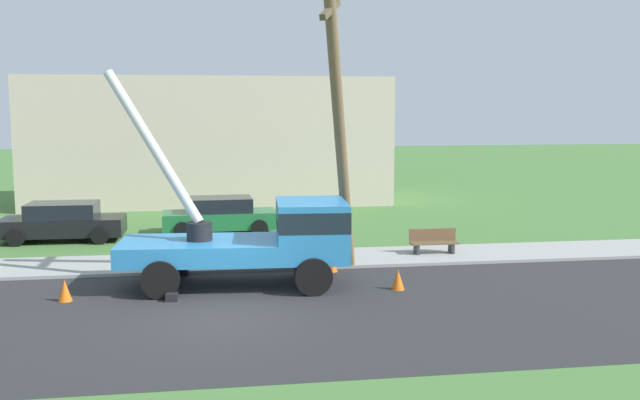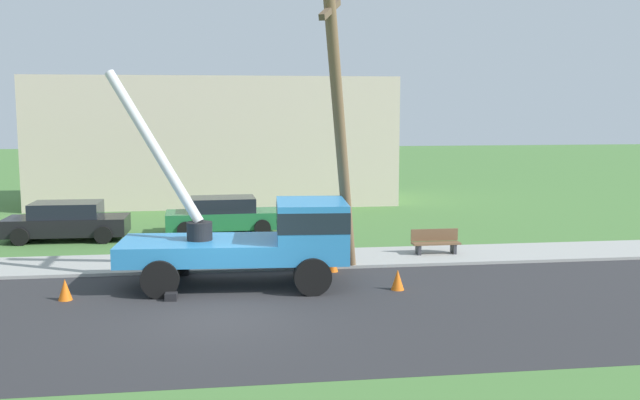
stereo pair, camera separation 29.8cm
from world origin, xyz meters
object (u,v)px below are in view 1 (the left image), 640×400
object	(u,v)px
parked_sedan_black	(63,222)
park_bench	(434,242)
parked_sedan_green	(220,215)
traffic_cone_ahead	(398,280)
utility_truck	(265,235)
traffic_cone_behind	(65,291)
leaning_utility_pole	(339,126)
traffic_cone_curbside	(332,263)

from	to	relation	value
parked_sedan_black	park_bench	distance (m)	13.57
parked_sedan_black	parked_sedan_green	distance (m)	5.81
traffic_cone_ahead	park_bench	size ratio (longest dim) A/B	0.35
parked_sedan_green	park_bench	world-z (taller)	parked_sedan_green
utility_truck	traffic_cone_behind	xyz separation A→B (m)	(-5.19, -0.90, -1.13)
utility_truck	traffic_cone_ahead	size ratio (longest dim) A/B	12.04
traffic_cone_behind	parked_sedan_black	world-z (taller)	parked_sedan_black
leaning_utility_pole	parked_sedan_green	world-z (taller)	leaning_utility_pole
traffic_cone_behind	traffic_cone_curbside	size ratio (longest dim) A/B	1.00
traffic_cone_ahead	traffic_cone_behind	size ratio (longest dim) A/B	1.00
utility_truck	leaning_utility_pole	distance (m)	3.71
traffic_cone_curbside	parked_sedan_black	xyz separation A→B (m)	(-8.96, 6.53, 0.43)
traffic_cone_behind	parked_sedan_black	bearing A→B (deg)	100.71
park_bench	leaning_utility_pole	bearing A→B (deg)	-143.92
traffic_cone_curbside	parked_sedan_green	bearing A→B (deg)	113.87
leaning_utility_pole	traffic_cone_behind	xyz separation A→B (m)	(-7.35, -1.31, -4.11)
parked_sedan_green	park_bench	size ratio (longest dim) A/B	2.79
leaning_utility_pole	parked_sedan_black	distance (m)	12.27
utility_truck	parked_sedan_black	distance (m)	10.46
leaning_utility_pole	parked_sedan_green	xyz separation A→B (m)	(-3.25, 8.15, -3.68)
traffic_cone_ahead	park_bench	distance (m)	4.77
parked_sedan_black	park_bench	size ratio (longest dim) A/B	2.77
leaning_utility_pole	park_bench	bearing A→B (deg)	36.08
traffic_cone_behind	traffic_cone_curbside	bearing A→B (deg)	17.13
traffic_cone_curbside	park_bench	distance (m)	4.14
leaning_utility_pole	traffic_cone_curbside	world-z (taller)	leaning_utility_pole
traffic_cone_curbside	parked_sedan_black	world-z (taller)	parked_sedan_black
traffic_cone_ahead	parked_sedan_black	bearing A→B (deg)	139.28
utility_truck	parked_sedan_green	size ratio (longest dim) A/B	1.51
traffic_cone_behind	traffic_cone_curbside	distance (m)	7.64
leaning_utility_pole	traffic_cone_curbside	xyz separation A→B (m)	(-0.05, 0.94, -4.11)
utility_truck	park_bench	bearing A→B (deg)	27.90
traffic_cone_ahead	parked_sedan_black	world-z (taller)	parked_sedan_black
leaning_utility_pole	parked_sedan_green	bearing A→B (deg)	111.71
utility_truck	parked_sedan_green	xyz separation A→B (m)	(-1.09, 8.56, -0.70)
parked_sedan_green	leaning_utility_pole	bearing A→B (deg)	-68.29
parked_sedan_black	utility_truck	bearing A→B (deg)	-48.97
utility_truck	parked_sedan_black	world-z (taller)	utility_truck
traffic_cone_ahead	park_bench	xyz separation A→B (m)	(2.33, 4.16, 0.18)
traffic_cone_behind	parked_sedan_green	bearing A→B (deg)	66.55
traffic_cone_ahead	traffic_cone_behind	world-z (taller)	same
traffic_cone_ahead	parked_sedan_green	distance (m)	10.68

